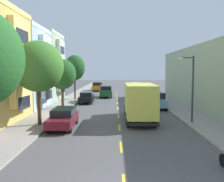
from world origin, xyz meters
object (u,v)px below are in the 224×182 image
object	(u,v)px
street_tree_third	(62,75)
street_lamp	(191,83)
street_tree_second	(38,67)
parked_suv_orange	(97,86)
street_tree_farthest	(75,68)
parked_suv_red	(144,93)
moving_forest_sedan	(106,91)
parked_wagon_burgundy	(63,117)
parked_wagon_champagne	(137,88)
parked_wagon_black	(86,97)
parked_suv_sky	(156,100)
delivery_box_truck	(139,100)
parked_hatchback_teal	(99,86)

from	to	relation	value
street_tree_third	street_lamp	world-z (taller)	street_tree_third
street_tree_second	parked_suv_orange	xyz separation A→B (m)	(2.13, 34.90, -3.79)
street_tree_farthest	parked_suv_orange	size ratio (longest dim) A/B	1.37
parked_suv_red	street_tree_third	bearing A→B (deg)	-134.44
street_lamp	parked_suv_red	size ratio (longest dim) A/B	1.15
street_lamp	moving_forest_sedan	bearing A→B (deg)	110.17
parked_suv_orange	parked_suv_red	xyz separation A→B (m)	(8.47, -15.03, 0.00)
parked_wagon_burgundy	parked_wagon_champagne	bearing A→B (deg)	75.43
street_tree_farthest	street_lamp	world-z (taller)	street_tree_farthest
parked_wagon_black	parked_suv_sky	distance (m)	10.15
parked_wagon_burgundy	parked_suv_red	bearing A→B (deg)	67.08
street_tree_second	street_tree_farthest	bearing A→B (deg)	90.00
delivery_box_truck	parked_suv_red	bearing A→B (deg)	82.19
parked_wagon_champagne	street_tree_farthest	bearing A→B (deg)	-125.26
parked_wagon_burgundy	street_lamp	bearing A→B (deg)	8.28
delivery_box_truck	parked_suv_sky	xyz separation A→B (m)	(2.70, 7.42, -0.90)
moving_forest_sedan	parked_wagon_burgundy	bearing A→B (deg)	-96.57
street_tree_third	parked_suv_orange	world-z (taller)	street_tree_third
street_tree_third	moving_forest_sedan	world-z (taller)	street_tree_third
parked_suv_red	parked_wagon_black	xyz separation A→B (m)	(-8.50, -5.07, -0.18)
parked_suv_red	parked_wagon_champagne	distance (m)	13.53
delivery_box_truck	parked_wagon_black	bearing A→B (deg)	116.02
parked_wagon_champagne	parked_suv_red	bearing A→B (deg)	-90.87
parked_suv_red	moving_forest_sedan	size ratio (longest dim) A/B	1.00
street_tree_farthest	delivery_box_truck	distance (m)	18.04
parked_suv_red	parked_wagon_black	size ratio (longest dim) A/B	1.02
parked_suv_sky	street_tree_second	bearing A→B (deg)	-138.21
street_tree_second	delivery_box_truck	world-z (taller)	street_tree_second
parked_suv_sky	parked_wagon_burgundy	xyz separation A→B (m)	(-8.89, -10.21, -0.18)
parked_wagon_champagne	street_tree_third	bearing A→B (deg)	-113.94
parked_suv_red	street_lamp	bearing A→B (deg)	-84.80
parked_suv_sky	moving_forest_sedan	world-z (taller)	same
street_tree_second	parked_suv_red	xyz separation A→B (m)	(10.60, 19.87, -3.79)
parked_hatchback_teal	parked_suv_orange	bearing A→B (deg)	-90.58
street_tree_second	parked_hatchback_teal	world-z (taller)	street_tree_second
street_lamp	delivery_box_truck	bearing A→B (deg)	162.71
parked_suv_red	parked_wagon_black	bearing A→B (deg)	-149.19
parked_hatchback_teal	parked_suv_sky	xyz separation A→B (m)	(8.70, -31.87, 0.23)
street_tree_farthest	parked_hatchback_teal	bearing A→B (deg)	84.65
parked_wagon_champagne	moving_forest_sedan	xyz separation A→B (m)	(-6.21, -11.35, 0.18)
parked_suv_red	parked_wagon_champagne	world-z (taller)	parked_suv_red
parked_wagon_champagne	parked_suv_orange	bearing A→B (deg)	170.19
street_tree_second	parked_wagon_black	bearing A→B (deg)	81.91
street_tree_farthest	parked_wagon_champagne	distance (m)	19.16
street_tree_second	street_tree_third	distance (m)	9.09
street_lamp	moving_forest_sedan	xyz separation A→B (m)	(-7.72, 21.01, -2.43)
parked_hatchback_teal	parked_wagon_black	distance (m)	26.81
parked_suv_orange	parked_wagon_burgundy	world-z (taller)	parked_suv_orange
street_tree_farthest	parked_suv_sky	bearing A→B (deg)	-37.53
parked_wagon_black	moving_forest_sedan	world-z (taller)	moving_forest_sedan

